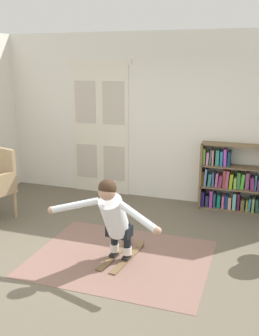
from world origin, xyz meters
The scene contains 7 objects.
ground_plane centered at (0.00, 0.00, 0.00)m, with size 7.20×7.20×0.00m, color #605748.
back_wall centered at (0.00, 2.60, 1.45)m, with size 6.00×0.10×2.90m, color silver.
double_door centered at (-1.15, 2.54, 1.23)m, with size 1.22×0.05×2.45m.
rug centered at (0.11, 0.19, 0.00)m, with size 2.19×1.72×0.01m, color #7E5C51.
bookshelf centered at (1.50, 2.39, 0.45)m, with size 1.65×0.30×1.11m.
skis_pair centered at (0.12, 0.22, 0.02)m, with size 0.37×0.87×0.07m.
person_skier centered at (0.09, 0.01, 0.65)m, with size 1.44×0.71×1.06m.
Camera 1 is at (1.65, -3.99, 2.40)m, focal length 41.68 mm.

